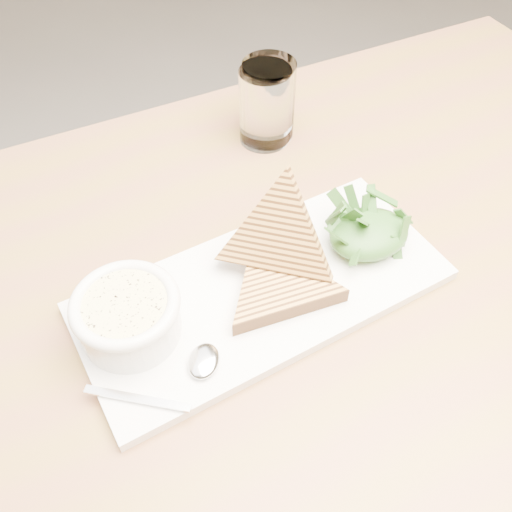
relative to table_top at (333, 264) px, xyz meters
name	(u,v)px	position (x,y,z in m)	size (l,w,h in m)	color
floor	(361,510)	(0.08, -0.13, -0.72)	(6.00, 6.00, 0.00)	slate
table_top	(333,264)	(0.00, 0.00, 0.00)	(1.22, 0.81, 0.04)	olive
table_leg_br	(449,188)	(0.56, 0.36, -0.37)	(0.06, 0.06, 0.70)	olive
platter	(263,291)	(-0.11, -0.02, 0.03)	(0.44, 0.20, 0.01)	white
soup_bowl	(129,320)	(-0.27, -0.02, 0.06)	(0.11, 0.11, 0.04)	white
soup	(125,305)	(-0.27, -0.02, 0.08)	(0.09, 0.09, 0.01)	beige
bowl_rim	(125,304)	(-0.27, -0.02, 0.09)	(0.12, 0.12, 0.01)	white
sandwich_flat	(279,286)	(-0.10, -0.04, 0.05)	(0.16, 0.16, 0.02)	#BC863D
sandwich_lean	(278,235)	(-0.08, 0.00, 0.09)	(0.16, 0.16, 0.09)	#BC863D
salad_base	(369,234)	(0.04, -0.01, 0.05)	(0.10, 0.08, 0.04)	#1C4015
arugula_pile	(370,230)	(0.04, -0.01, 0.06)	(0.11, 0.10, 0.05)	#3D742A
spoon_bowl	(204,361)	(-0.21, -0.09, 0.04)	(0.03, 0.05, 0.01)	silver
spoon_handle	(137,398)	(-0.29, -0.10, 0.04)	(0.11, 0.01, 0.00)	silver
glass_near	(265,107)	(0.01, 0.25, 0.08)	(0.08, 0.08, 0.12)	white
glass_far	(269,100)	(0.03, 0.26, 0.08)	(0.08, 0.08, 0.12)	white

